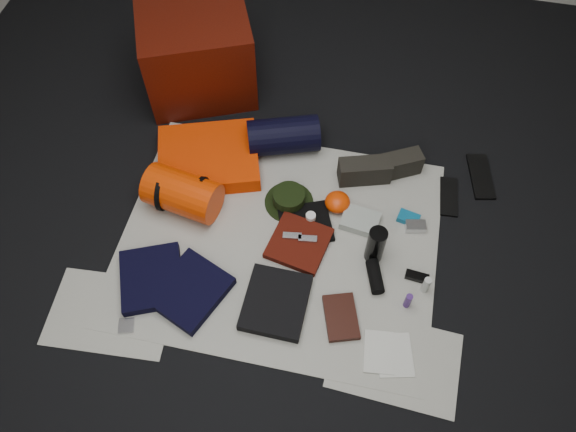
% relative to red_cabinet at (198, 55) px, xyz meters
% --- Properties ---
extents(floor, '(4.50, 4.50, 0.02)m').
position_rel_red_cabinet_xyz_m(floor, '(0.69, -0.97, -0.26)').
color(floor, black).
rests_on(floor, ground).
extents(newspaper_mat, '(1.60, 1.30, 0.01)m').
position_rel_red_cabinet_xyz_m(newspaper_mat, '(0.69, -0.97, -0.25)').
color(newspaper_mat, beige).
rests_on(newspaper_mat, floor).
extents(newspaper_sheet_front_left, '(0.61, 0.44, 0.00)m').
position_rel_red_cabinet_xyz_m(newspaper_sheet_front_left, '(-0.01, -1.52, -0.25)').
color(newspaper_sheet_front_left, beige).
rests_on(newspaper_sheet_front_left, floor).
extents(newspaper_sheet_front_right, '(0.60, 0.43, 0.00)m').
position_rel_red_cabinet_xyz_m(newspaper_sheet_front_right, '(1.34, -1.47, -0.25)').
color(newspaper_sheet_front_right, beige).
rests_on(newspaper_sheet_front_right, floor).
extents(red_cabinet, '(0.76, 0.70, 0.51)m').
position_rel_red_cabinet_xyz_m(red_cabinet, '(0.00, 0.00, 0.00)').
color(red_cabinet, '#4B0E05').
rests_on(red_cabinet, floor).
extents(sleeping_pad, '(0.65, 0.59, 0.10)m').
position_rel_red_cabinet_xyz_m(sleeping_pad, '(0.21, -0.56, -0.20)').
color(sleeping_pad, '#F03602').
rests_on(sleeping_pad, newspaper_mat).
extents(stuff_sack, '(0.41, 0.29, 0.22)m').
position_rel_red_cabinet_xyz_m(stuff_sack, '(0.16, -0.86, -0.14)').
color(stuff_sack, red).
rests_on(stuff_sack, newspaper_mat).
extents(sack_strap_left, '(0.02, 0.22, 0.22)m').
position_rel_red_cabinet_xyz_m(sack_strap_left, '(0.06, -0.86, -0.14)').
color(sack_strap_left, black).
rests_on(sack_strap_left, newspaper_mat).
extents(sack_strap_right, '(0.03, 0.22, 0.22)m').
position_rel_red_cabinet_xyz_m(sack_strap_right, '(0.26, -0.86, -0.14)').
color(sack_strap_right, black).
rests_on(sack_strap_right, newspaper_mat).
extents(navy_duffel, '(0.44, 0.32, 0.20)m').
position_rel_red_cabinet_xyz_m(navy_duffel, '(0.59, -0.37, -0.15)').
color(navy_duffel, black).
rests_on(navy_duffel, newspaper_mat).
extents(boonie_brim, '(0.30, 0.30, 0.01)m').
position_rel_red_cabinet_xyz_m(boonie_brim, '(0.69, -0.73, -0.24)').
color(boonie_brim, black).
rests_on(boonie_brim, newspaper_mat).
extents(boonie_crown, '(0.17, 0.17, 0.07)m').
position_rel_red_cabinet_xyz_m(boonie_crown, '(0.69, -0.73, -0.20)').
color(boonie_crown, black).
rests_on(boonie_crown, boonie_brim).
extents(hiking_boot_left, '(0.30, 0.18, 0.14)m').
position_rel_red_cabinet_xyz_m(hiking_boot_left, '(1.06, -0.49, -0.18)').
color(hiking_boot_left, black).
rests_on(hiking_boot_left, newspaper_mat).
extents(hiking_boot_right, '(0.28, 0.21, 0.13)m').
position_rel_red_cabinet_xyz_m(hiking_boot_right, '(1.23, -0.41, -0.18)').
color(hiking_boot_right, black).
rests_on(hiking_boot_right, newspaper_mat).
extents(flip_flop_left, '(0.11, 0.25, 0.01)m').
position_rel_red_cabinet_xyz_m(flip_flop_left, '(1.53, -0.51, -0.25)').
color(flip_flop_left, black).
rests_on(flip_flop_left, floor).
extents(flip_flop_right, '(0.17, 0.32, 0.02)m').
position_rel_red_cabinet_xyz_m(flip_flop_right, '(1.69, -0.34, -0.25)').
color(flip_flop_right, black).
rests_on(flip_flop_right, floor).
extents(trousers_navy_a, '(0.40, 0.42, 0.05)m').
position_rel_red_cabinet_xyz_m(trousers_navy_a, '(0.13, -1.32, -0.22)').
color(trousers_navy_a, black).
rests_on(trousers_navy_a, newspaper_mat).
extents(trousers_navy_b, '(0.41, 0.43, 0.05)m').
position_rel_red_cabinet_xyz_m(trousers_navy_b, '(0.34, -1.34, -0.22)').
color(trousers_navy_b, black).
rests_on(trousers_navy_b, newspaper_mat).
extents(trousers_charcoal, '(0.30, 0.34, 0.05)m').
position_rel_red_cabinet_xyz_m(trousers_charcoal, '(0.75, -1.32, -0.22)').
color(trousers_charcoal, black).
rests_on(trousers_charcoal, newspaper_mat).
extents(black_tshirt, '(0.33, 0.32, 0.03)m').
position_rel_red_cabinet_xyz_m(black_tshirt, '(0.81, -0.85, -0.23)').
color(black_tshirt, black).
rests_on(black_tshirt, newspaper_mat).
extents(red_shirt, '(0.33, 0.33, 0.04)m').
position_rel_red_cabinet_xyz_m(red_shirt, '(0.80, -0.97, -0.23)').
color(red_shirt, '#4B1008').
rests_on(red_shirt, newspaper_mat).
extents(orange_stuff_sack, '(0.18, 0.18, 0.09)m').
position_rel_red_cabinet_xyz_m(orange_stuff_sack, '(0.95, -0.70, -0.20)').
color(orange_stuff_sack, red).
rests_on(orange_stuff_sack, newspaper_mat).
extents(first_aid_pouch, '(0.21, 0.17, 0.05)m').
position_rel_red_cabinet_xyz_m(first_aid_pouch, '(1.08, -0.78, -0.22)').
color(first_aid_pouch, '#98A098').
rests_on(first_aid_pouch, newspaper_mat).
extents(water_bottle, '(0.10, 0.10, 0.23)m').
position_rel_red_cabinet_xyz_m(water_bottle, '(1.17, -0.96, -0.13)').
color(water_bottle, black).
rests_on(water_bottle, newspaper_mat).
extents(speaker, '(0.11, 0.18, 0.07)m').
position_rel_red_cabinet_xyz_m(speaker, '(1.20, -1.09, -0.21)').
color(speaker, black).
rests_on(speaker, newspaper_mat).
extents(compact_camera, '(0.11, 0.08, 0.04)m').
position_rel_red_cabinet_xyz_m(compact_camera, '(1.37, -0.75, -0.23)').
color(compact_camera, '#BBBBC0').
rests_on(compact_camera, newspaper_mat).
extents(cyan_case, '(0.12, 0.09, 0.03)m').
position_rel_red_cabinet_xyz_m(cyan_case, '(1.33, -0.71, -0.23)').
color(cyan_case, '#0D5D87').
rests_on(cyan_case, newspaper_mat).
extents(toiletry_purple, '(0.04, 0.04, 0.10)m').
position_rel_red_cabinet_xyz_m(toiletry_purple, '(1.37, -1.19, -0.20)').
color(toiletry_purple, '#43226D').
rests_on(toiletry_purple, newspaper_mat).
extents(toiletry_clear, '(0.04, 0.04, 0.11)m').
position_rel_red_cabinet_xyz_m(toiletry_clear, '(1.44, -1.09, -0.19)').
color(toiletry_clear, beige).
rests_on(toiletry_clear, newspaper_mat).
extents(paperback_book, '(0.21, 0.26, 0.03)m').
position_rel_red_cabinet_xyz_m(paperback_book, '(1.07, -1.32, -0.23)').
color(paperback_book, black).
rests_on(paperback_book, newspaper_mat).
extents(map_booklet, '(0.16, 0.21, 0.01)m').
position_rel_red_cabinet_xyz_m(map_booklet, '(1.27, -1.45, -0.24)').
color(map_booklet, silver).
rests_on(map_booklet, newspaper_mat).
extents(map_printout, '(0.20, 0.24, 0.01)m').
position_rel_red_cabinet_xyz_m(map_printout, '(1.34, -1.45, -0.24)').
color(map_printout, silver).
rests_on(map_printout, newspaper_mat).
extents(sunglasses, '(0.12, 0.06, 0.03)m').
position_rel_red_cabinet_xyz_m(sunglasses, '(1.40, -1.03, -0.23)').
color(sunglasses, black).
rests_on(sunglasses, newspaper_mat).
extents(key_cluster, '(0.09, 0.09, 0.01)m').
position_rel_red_cabinet_xyz_m(key_cluster, '(0.09, -1.57, -0.24)').
color(key_cluster, '#BBBBC0').
rests_on(key_cluster, newspaper_mat).
extents(tape_roll, '(0.05, 0.05, 0.04)m').
position_rel_red_cabinet_xyz_m(tape_roll, '(0.83, -0.82, -0.20)').
color(tape_roll, white).
rests_on(tape_roll, black_tshirt).
extents(energy_bar_a, '(0.10, 0.05, 0.01)m').
position_rel_red_cabinet_xyz_m(energy_bar_a, '(0.76, -0.95, -0.20)').
color(energy_bar_a, '#BBBBC0').
rests_on(energy_bar_a, red_shirt).
extents(energy_bar_b, '(0.10, 0.05, 0.01)m').
position_rel_red_cabinet_xyz_m(energy_bar_b, '(0.84, -0.95, -0.20)').
color(energy_bar_b, '#BBBBC0').
rests_on(energy_bar_b, red_shirt).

